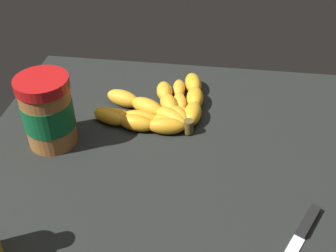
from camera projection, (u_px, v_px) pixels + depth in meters
ground_plane at (176, 163)px, 80.55cm from camera, size 71.36×79.71×4.40cm
banana_bunch at (162, 108)px, 88.65cm from camera, size 23.11×24.00×3.80cm
peanut_butter_jar at (48, 112)px, 78.11cm from camera, size 10.14×10.14×14.80cm
butter_knife at (299, 237)px, 63.44cm from camera, size 16.48×9.87×1.20cm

